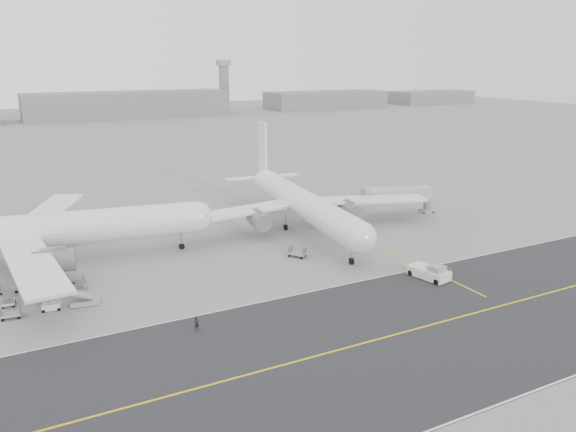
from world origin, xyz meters
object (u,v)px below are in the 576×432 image
ground_crew_a (197,323)px  airliner_a (39,231)px  control_tower (224,85)px  pushback_tug (430,272)px  airliner_b (301,202)px  ground_crew_b (450,274)px  jet_bridge (398,195)px

ground_crew_a → airliner_a: bearing=97.4°
control_tower → ground_crew_a: control_tower is taller
pushback_tug → ground_crew_a: bearing=167.9°
control_tower → ground_crew_a: 292.39m
airliner_b → ground_crew_a: size_ratio=28.71×
airliner_b → ground_crew_a: airliner_b is taller
pushback_tug → ground_crew_b: size_ratio=4.62×
airliner_b → pushback_tug: airliner_b is taller
pushback_tug → ground_crew_b: pushback_tug is taller
control_tower → airliner_b: (-77.19, -239.70, -10.99)m
pushback_tug → ground_crew_a: size_ratio=4.48×
jet_bridge → control_tower: bearing=94.2°
airliner_b → pushback_tug: (4.86, -31.32, -4.31)m
airliner_a → airliner_b: 46.11m
airliner_a → pushback_tug: bearing=-114.5°
control_tower → airliner_a: 267.85m
airliner_b → jet_bridge: size_ratio=3.36×
pushback_tug → airliner_a: bearing=134.6°
control_tower → airliner_a: bearing=-117.4°
pushback_tug → ground_crew_a: (-36.32, 0.00, -0.03)m
airliner_a → ground_crew_b: size_ratio=31.10×
airliner_a → pushback_tug: size_ratio=6.74×
airliner_a → ground_crew_b: (53.14, -35.27, -4.65)m
control_tower → jet_bridge: (-53.97, -239.72, -12.15)m
airliner_a → ground_crew_b: airliner_a is taller
control_tower → pushback_tug: size_ratio=3.80×
jet_bridge → ground_crew_b: bearing=-99.1°
airliner_a → ground_crew_b: 63.95m
airliner_a → airliner_b: size_ratio=1.05×
control_tower → airliner_b: bearing=-107.8°
pushback_tug → airliner_b: bearing=86.7°
airliner_a → ground_crew_a: 36.79m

